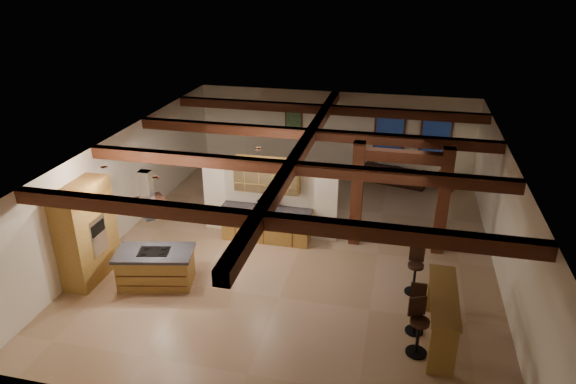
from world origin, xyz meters
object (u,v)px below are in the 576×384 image
(kitchen_island, at_px, (156,267))
(bar_counter, at_px, (442,310))
(dining_table, at_px, (301,197))
(sofa, at_px, (394,173))

(kitchen_island, relative_size, bar_counter, 0.90)
(kitchen_island, xyz_separation_m, bar_counter, (6.49, -0.62, 0.32))
(kitchen_island, bearing_deg, bar_counter, -5.44)
(dining_table, xyz_separation_m, sofa, (2.80, 2.67, 0.02))
(kitchen_island, distance_m, sofa, 9.34)
(sofa, bearing_deg, dining_table, 57.64)
(dining_table, bearing_deg, sofa, 23.44)
(sofa, relative_size, bar_counter, 1.06)
(sofa, bearing_deg, kitchen_island, 69.59)
(kitchen_island, height_order, bar_counter, bar_counter)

